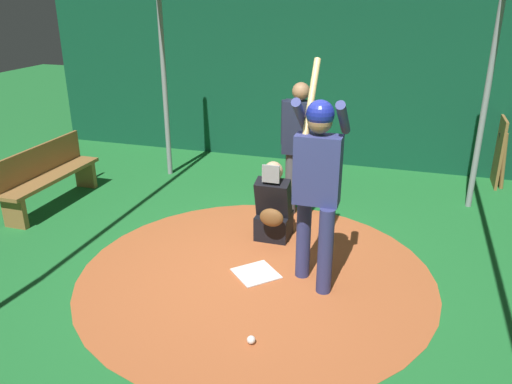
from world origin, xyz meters
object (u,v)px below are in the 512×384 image
at_px(batter, 317,176).
at_px(catcher, 273,209).
at_px(home_plate, 256,273).
at_px(bench, 47,175).
at_px(bat_rack, 499,152).
at_px(baseball_0, 251,340).
at_px(umpire, 299,143).

distance_m(batter, catcher, 1.34).
height_order(home_plate, bench, bench).
bearing_deg(bat_rack, bench, -64.89).
bearing_deg(batter, catcher, -142.38).
relative_size(catcher, baseball_0, 13.39).
bearing_deg(bat_rack, batter, -29.64).
bearing_deg(baseball_0, bench, -119.81).
relative_size(batter, umpire, 1.26).
height_order(catcher, bat_rack, bat_rack).
height_order(bat_rack, bench, bat_rack).
distance_m(batter, umpire, 1.75).
relative_size(batter, baseball_0, 30.15).
bearing_deg(umpire, baseball_0, 4.81).
height_order(catcher, baseball_0, catcher).
distance_m(bat_rack, baseball_0, 5.53).
relative_size(bat_rack, baseball_0, 14.20).
height_order(bench, baseball_0, bench).
xyz_separation_m(home_plate, bat_rack, (-3.82, 2.77, 0.48)).
relative_size(batter, bench, 1.27).
bearing_deg(baseball_0, catcher, -169.94).
xyz_separation_m(home_plate, catcher, (-0.88, -0.05, 0.38)).
bearing_deg(bat_rack, umpire, -51.59).
height_order(home_plate, baseball_0, baseball_0).
height_order(catcher, bench, catcher).
bearing_deg(bench, home_plate, 73.84).
xyz_separation_m(batter, bench, (-0.94, -3.93, -0.73)).
xyz_separation_m(home_plate, batter, (-0.02, 0.61, 1.17)).
distance_m(umpire, bench, 3.51).
relative_size(home_plate, bench, 0.24).
relative_size(home_plate, bat_rack, 0.40).
bearing_deg(umpire, batter, 18.11).
bearing_deg(batter, umpire, -161.89).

